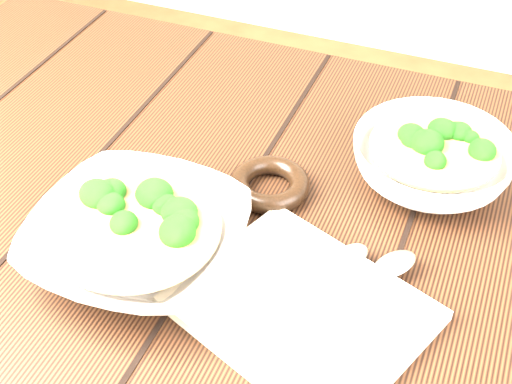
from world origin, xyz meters
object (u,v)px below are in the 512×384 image
object	(u,v)px
soup_bowl_front	(137,238)
soup_bowl_back	(432,160)
trivet	(270,184)
table	(243,291)
napkin	(302,308)

from	to	relation	value
soup_bowl_front	soup_bowl_back	size ratio (longest dim) A/B	1.11
soup_bowl_back	trivet	size ratio (longest dim) A/B	2.12
table	napkin	world-z (taller)	napkin
table	trivet	distance (m)	0.15
napkin	trivet	bearing A→B (deg)	141.90
soup_bowl_back	trivet	bearing A→B (deg)	-152.44
trivet	napkin	world-z (taller)	trivet
table	soup_bowl_front	distance (m)	0.19
soup_bowl_back	trivet	world-z (taller)	soup_bowl_back
soup_bowl_front	napkin	xyz separation A→B (m)	(0.19, -0.01, -0.02)
table	soup_bowl_back	world-z (taller)	soup_bowl_back
soup_bowl_front	table	bearing A→B (deg)	48.25
table	trivet	size ratio (longest dim) A/B	12.35
table	soup_bowl_back	size ratio (longest dim) A/B	5.82
table	soup_bowl_back	distance (m)	0.28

